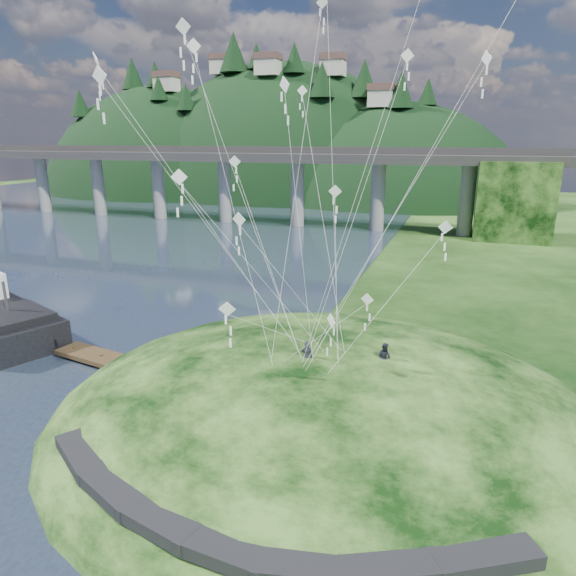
% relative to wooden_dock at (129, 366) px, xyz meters
% --- Properties ---
extents(ground, '(320.00, 320.00, 0.00)m').
position_rel_wooden_dock_xyz_m(ground, '(7.72, -3.98, -0.44)').
color(ground, black).
rests_on(ground, ground).
extents(grass_hill, '(36.00, 32.00, 13.00)m').
position_rel_wooden_dock_xyz_m(grass_hill, '(15.72, -1.98, -1.94)').
color(grass_hill, black).
rests_on(grass_hill, ground).
extents(footpath, '(22.29, 5.84, 0.83)m').
position_rel_wooden_dock_xyz_m(footpath, '(15.18, -13.72, 1.65)').
color(footpath, black).
rests_on(footpath, ground).
extents(bridge, '(160.00, 11.00, 15.00)m').
position_rel_wooden_dock_xyz_m(bridge, '(-18.74, 66.09, 9.27)').
color(bridge, '#2D2B2B').
rests_on(bridge, ground).
extents(far_ridge, '(153.00, 70.00, 94.50)m').
position_rel_wooden_dock_xyz_m(far_ridge, '(-35.86, 118.20, -7.87)').
color(far_ridge, black).
rests_on(far_ridge, ground).
extents(wooden_dock, '(14.11, 4.52, 1.00)m').
position_rel_wooden_dock_xyz_m(wooden_dock, '(0.00, 0.00, 0.00)').
color(wooden_dock, '#342615').
rests_on(wooden_dock, ground).
extents(kite_flyers, '(4.92, 2.23, 1.95)m').
position_rel_wooden_dock_xyz_m(kite_flyers, '(17.36, -2.92, 5.37)').
color(kite_flyers, '#23242F').
rests_on(kite_flyers, ground).
extents(kite_swarm, '(20.11, 17.60, 20.75)m').
position_rel_wooden_dock_xyz_m(kite_swarm, '(13.57, -1.86, 16.64)').
color(kite_swarm, white).
rests_on(kite_swarm, ground).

